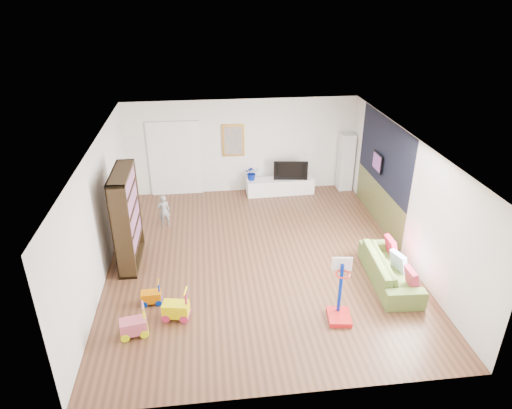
{
  "coord_description": "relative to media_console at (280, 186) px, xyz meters",
  "views": [
    {
      "loc": [
        -1.07,
        -8.54,
        5.58
      ],
      "look_at": [
        0.0,
        0.4,
        1.15
      ],
      "focal_mm": 32.0,
      "sensor_mm": 36.0,
      "label": 1
    }
  ],
  "objects": [
    {
      "name": "basketball_hoop",
      "position": [
        0.17,
        -5.57,
        0.38
      ],
      "size": [
        0.48,
        0.56,
        1.22
      ],
      "primitive_type": "cube",
      "rotation": [
        0.0,
        0.0,
        -0.13
      ],
      "color": "red",
      "rests_on": "ground"
    },
    {
      "name": "wall_back",
      "position": [
        -1.06,
        0.36,
        1.12
      ],
      "size": [
        6.5,
        0.0,
        2.7
      ],
      "primitive_type": "cube",
      "color": "silver",
      "rests_on": "ground"
    },
    {
      "name": "painting_back",
      "position": [
        -1.31,
        0.32,
        1.32
      ],
      "size": [
        0.62,
        0.06,
        0.92
      ],
      "primitive_type": "cube",
      "color": "gold",
      "rests_on": "wall_back"
    },
    {
      "name": "ride_on_orange",
      "position": [
        -3.28,
        -4.71,
        0.02
      ],
      "size": [
        0.38,
        0.24,
        0.5
      ],
      "primitive_type": "cube",
      "rotation": [
        0.0,
        0.0,
        0.04
      ],
      "color": "#CF6F00",
      "rests_on": "ground"
    },
    {
      "name": "tv",
      "position": [
        0.29,
        -0.0,
        0.51
      ],
      "size": [
        0.98,
        0.25,
        0.56
      ],
      "primitive_type": "imported",
      "rotation": [
        0.0,
        0.0,
        -0.13
      ],
      "color": "black",
      "rests_on": "media_console"
    },
    {
      "name": "pillow_left",
      "position": [
        1.69,
        -5.12,
        0.23
      ],
      "size": [
        0.12,
        0.4,
        0.4
      ],
      "primitive_type": "cube",
      "rotation": [
        0.0,
        0.0,
        0.04
      ],
      "color": "#AD2845",
      "rests_on": "sofa"
    },
    {
      "name": "wall_front",
      "position": [
        -1.06,
        -7.14,
        1.12
      ],
      "size": [
        6.5,
        0.0,
        2.7
      ],
      "primitive_type": "cube",
      "color": "white",
      "rests_on": "ground"
    },
    {
      "name": "pillow_center",
      "position": [
        1.68,
        -4.54,
        0.23
      ],
      "size": [
        0.22,
        0.42,
        0.4
      ],
      "primitive_type": "cube",
      "rotation": [
        0.0,
        0.0,
        0.3
      ],
      "color": "white",
      "rests_on": "sofa"
    },
    {
      "name": "vase_plant",
      "position": [
        -0.81,
        0.03,
        0.44
      ],
      "size": [
        0.41,
        0.36,
        0.43
      ],
      "primitive_type": "imported",
      "rotation": [
        0.0,
        0.0,
        -0.07
      ],
      "color": "#051988",
      "rests_on": "media_console"
    },
    {
      "name": "tall_cabinet",
      "position": [
        1.94,
        0.11,
        0.62
      ],
      "size": [
        0.4,
        0.4,
        1.68
      ],
      "primitive_type": "cube",
      "rotation": [
        0.0,
        0.0,
        0.03
      ],
      "color": "silver",
      "rests_on": "ground"
    },
    {
      "name": "artwork_right",
      "position": [
        2.11,
        -1.79,
        1.32
      ],
      "size": [
        0.04,
        0.56,
        0.46
      ],
      "primitive_type": "cube",
      "color": "#7F3F8C",
      "rests_on": "wall_right"
    },
    {
      "name": "doorway",
      "position": [
        -2.96,
        0.32,
        0.82
      ],
      "size": [
        1.45,
        0.06,
        2.1
      ],
      "primitive_type": "cube",
      "color": "white",
      "rests_on": "ground"
    },
    {
      "name": "wall_left",
      "position": [
        -4.31,
        -3.39,
        1.12
      ],
      "size": [
        0.0,
        7.5,
        2.7
      ],
      "primitive_type": "cube",
      "color": "white",
      "rests_on": "ground"
    },
    {
      "name": "child",
      "position": [
        -3.21,
        -1.59,
        0.19
      ],
      "size": [
        0.35,
        0.27,
        0.84
      ],
      "primitive_type": "imported",
      "rotation": [
        0.0,
        0.0,
        3.4
      ],
      "color": "gray",
      "rests_on": "ground"
    },
    {
      "name": "navy_accent",
      "position": [
        2.18,
        -1.99,
        1.62
      ],
      "size": [
        0.01,
        3.2,
        1.7
      ],
      "primitive_type": "cube",
      "color": "black",
      "rests_on": "wall_right"
    },
    {
      "name": "pillow_right",
      "position": [
        1.74,
        -3.97,
        0.23
      ],
      "size": [
        0.12,
        0.42,
        0.42
      ],
      "primitive_type": "cube",
      "rotation": [
        0.0,
        0.0,
        0.02
      ],
      "color": "red",
      "rests_on": "sofa"
    },
    {
      "name": "media_console",
      "position": [
        0.0,
        0.0,
        0.0
      ],
      "size": [
        1.95,
        0.56,
        0.45
      ],
      "primitive_type": "cube",
      "rotation": [
        0.0,
        0.0,
        0.04
      ],
      "color": "white",
      "rests_on": "ground"
    },
    {
      "name": "olive_wainscot",
      "position": [
        2.18,
        -1.99,
        0.27
      ],
      "size": [
        0.01,
        3.2,
        1.0
      ],
      "primitive_type": "cube",
      "color": "brown",
      "rests_on": "wall_right"
    },
    {
      "name": "floor",
      "position": [
        -1.06,
        -3.39,
        -0.23
      ],
      "size": [
        6.5,
        7.5,
        0.0
      ],
      "primitive_type": "cube",
      "color": "brown",
      "rests_on": "ground"
    },
    {
      "name": "bookshelf",
      "position": [
        -3.83,
        -3.13,
        0.83
      ],
      "size": [
        0.39,
        1.45,
        2.12
      ],
      "primitive_type": "cube",
      "rotation": [
        0.0,
        0.0,
        -0.01
      ],
      "color": "black",
      "rests_on": "ground"
    },
    {
      "name": "ceiling",
      "position": [
        -1.06,
        -3.39,
        2.47
      ],
      "size": [
        6.5,
        7.5,
        0.0
      ],
      "primitive_type": "cube",
      "color": "white",
      "rests_on": "ground"
    },
    {
      "name": "wall_right",
      "position": [
        2.19,
        -3.39,
        1.12
      ],
      "size": [
        0.0,
        7.5,
        2.7
      ],
      "primitive_type": "cube",
      "color": "white",
      "rests_on": "ground"
    },
    {
      "name": "sofa",
      "position": [
        1.52,
        -4.55,
        0.07
      ],
      "size": [
        0.89,
        2.04,
        0.58
      ],
      "primitive_type": "imported",
      "rotation": [
        0.0,
        0.0,
        1.52
      ],
      "color": "#556C2D",
      "rests_on": "ground"
    },
    {
      "name": "ride_on_pink",
      "position": [
        -3.5,
        -5.56,
        0.08
      ],
      "size": [
        0.5,
        0.36,
        0.61
      ],
      "primitive_type": "cube",
      "rotation": [
        0.0,
        0.0,
        0.18
      ],
      "color": "#CB546A",
      "rests_on": "ground"
    },
    {
      "name": "ride_on_yellow",
      "position": [
        -2.79,
        -5.2,
        0.09
      ],
      "size": [
        0.52,
        0.37,
        0.63
      ],
      "primitive_type": "cube",
      "rotation": [
        0.0,
        0.0,
        -0.18
      ],
      "color": "#E4DA00",
      "rests_on": "ground"
    }
  ]
}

